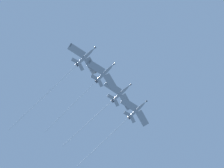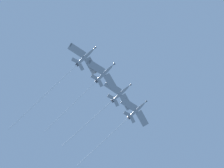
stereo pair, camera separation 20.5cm
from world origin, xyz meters
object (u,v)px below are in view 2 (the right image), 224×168
object	(u,v)px
jet_far_left	(126,121)
jet_inner_right	(65,76)
jet_inner_left	(109,104)
jet_centre	(93,84)

from	to	relation	value
jet_far_left	jet_inner_right	distance (m)	39.60
jet_inner_left	jet_inner_right	bearing A→B (deg)	-16.15
jet_far_left	jet_inner_right	bearing A→B (deg)	-12.63
jet_far_left	jet_inner_left	bearing A→B (deg)	-5.18
jet_inner_right	jet_far_left	bearing A→B (deg)	167.37
jet_inner_left	jet_centre	xyz separation A→B (m)	(13.43, 0.90, -0.13)
jet_far_left	jet_centre	distance (m)	26.18
jet_centre	jet_inner_right	world-z (taller)	jet_inner_right
jet_inner_left	jet_inner_right	world-z (taller)	jet_inner_right
jet_inner_left	jet_far_left	bearing A→B (deg)	174.82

